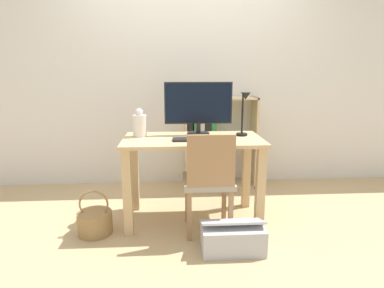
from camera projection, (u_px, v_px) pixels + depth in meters
ground_plane at (193, 219)px, 2.89m from camera, size 10.00×10.00×0.00m
wall_back at (187, 71)px, 3.61m from camera, size 8.00×0.05×2.60m
desk at (193, 156)px, 2.77m from camera, size 1.18×0.61×0.74m
monitor at (198, 105)px, 2.83m from camera, size 0.60×0.20×0.47m
keyboard at (197, 139)px, 2.64m from camera, size 0.40×0.13×0.02m
vase at (140, 125)px, 2.78m from camera, size 0.12×0.12×0.25m
desk_lamp at (244, 110)px, 2.73m from camera, size 0.10×0.19×0.38m
chair at (209, 179)px, 2.53m from camera, size 0.40×0.40×0.85m
bookshelf at (207, 144)px, 3.63m from camera, size 0.79×0.28×1.02m
basket at (95, 222)px, 2.62m from camera, size 0.28×0.28×0.37m
storage_box at (233, 237)px, 2.36m from camera, size 0.47×0.30×0.26m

